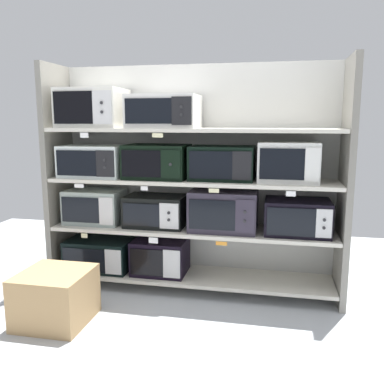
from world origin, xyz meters
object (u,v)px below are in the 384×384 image
(microwave_6, at_px, (95,161))
(microwave_7, at_px, (157,161))
(microwave_1, at_px, (160,256))
(microwave_9, at_px, (288,162))
(microwave_5, at_px, (297,217))
(microwave_11, at_px, (164,111))
(microwave_8, at_px, (222,163))
(microwave_10, at_px, (93,108))
(microwave_2, at_px, (95,206))
(shipping_carton, at_px, (55,297))
(microwave_4, at_px, (224,210))
(microwave_3, at_px, (156,211))
(microwave_0, at_px, (101,253))

(microwave_6, xyz_separation_m, microwave_7, (0.57, 0.00, 0.01))
(microwave_1, relative_size, microwave_9, 0.98)
(microwave_9, bearing_deg, microwave_6, -179.99)
(microwave_5, xyz_separation_m, microwave_11, (-1.11, 0.00, 0.85))
(microwave_1, height_order, microwave_6, microwave_6)
(microwave_8, xyz_separation_m, microwave_9, (0.53, 0.00, 0.02))
(microwave_1, xyz_separation_m, microwave_10, (-0.59, -0.00, 1.29))
(microwave_2, xyz_separation_m, shipping_carton, (0.03, -0.79, -0.51))
(microwave_2, bearing_deg, microwave_10, -0.69)
(microwave_11, bearing_deg, microwave_8, -0.02)
(microwave_9, xyz_separation_m, microwave_11, (-1.02, 0.00, 0.40))
(microwave_4, xyz_separation_m, microwave_7, (-0.58, -0.00, 0.40))
(microwave_10, height_order, shipping_carton, microwave_10)
(microwave_3, xyz_separation_m, shipping_carton, (-0.54, -0.79, -0.50))
(microwave_0, bearing_deg, microwave_10, -179.64)
(microwave_4, bearing_deg, microwave_5, -0.03)
(microwave_1, height_order, microwave_2, microwave_2)
(microwave_7, bearing_deg, microwave_1, -0.02)
(microwave_6, relative_size, microwave_7, 1.04)
(microwave_11, bearing_deg, microwave_6, -179.98)
(microwave_2, bearing_deg, shipping_carton, -87.58)
(microwave_8, xyz_separation_m, shipping_carton, (-1.11, -0.79, -0.93))
(microwave_0, xyz_separation_m, microwave_1, (0.57, 0.00, 0.01))
(microwave_0, bearing_deg, microwave_7, 0.00)
(microwave_1, relative_size, microwave_5, 0.89)
(microwave_1, xyz_separation_m, microwave_9, (1.07, 0.00, 0.86))
(microwave_4, height_order, microwave_5, microwave_4)
(microwave_2, bearing_deg, microwave_5, -0.01)
(microwave_8, bearing_deg, microwave_1, 179.99)
(microwave_7, height_order, microwave_10, microwave_10)
(microwave_2, relative_size, microwave_7, 0.96)
(microwave_3, distance_m, microwave_9, 1.19)
(microwave_10, bearing_deg, microwave_2, 179.31)
(microwave_0, distance_m, microwave_8, 1.40)
(microwave_3, relative_size, microwave_8, 0.98)
(microwave_10, bearing_deg, microwave_6, 0.29)
(microwave_5, distance_m, microwave_6, 1.79)
(microwave_1, height_order, microwave_9, microwave_9)
(microwave_7, distance_m, microwave_9, 1.09)
(microwave_1, relative_size, microwave_7, 0.88)
(microwave_0, distance_m, microwave_3, 0.68)
(microwave_7, bearing_deg, microwave_8, -0.01)
(microwave_1, distance_m, microwave_6, 1.02)
(microwave_2, xyz_separation_m, microwave_6, (0.02, -0.00, 0.41))
(microwave_6, xyz_separation_m, microwave_11, (0.63, 0.00, 0.42))
(microwave_7, xyz_separation_m, microwave_8, (0.56, -0.00, -0.00))
(microwave_4, xyz_separation_m, microwave_6, (-1.14, -0.00, 0.39))
(microwave_1, distance_m, microwave_10, 1.41)
(microwave_6, bearing_deg, microwave_10, -179.71)
(microwave_2, distance_m, microwave_9, 1.73)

